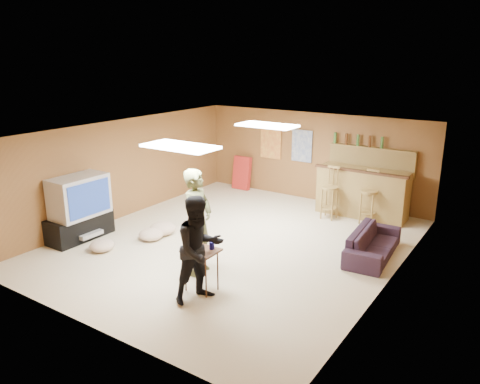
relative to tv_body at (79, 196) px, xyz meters
The scene contains 32 objects.
ground 3.18m from the tv_body, 29.51° to the left, with size 7.00×7.00×0.00m, color beige.
ceiling 3.31m from the tv_body, 29.51° to the left, with size 6.00×7.00×0.02m, color silver.
wall_back 5.66m from the tv_body, 62.08° to the left, with size 6.00×0.02×2.20m, color brown.
wall_front 3.33m from the tv_body, 37.04° to the right, with size 6.00×0.02×2.20m, color brown.
wall_left 1.55m from the tv_body, 103.13° to the left, with size 0.02×7.00×2.20m, color brown.
wall_right 5.85m from the tv_body, 14.87° to the left, with size 0.02×7.00×2.20m, color brown.
tv_stand 0.65m from the tv_body, behind, with size 0.55×1.30×0.50m, color black.
dvd_box 0.76m from the tv_body, ahead, with size 0.35×0.50×0.08m, color #B2B2B7.
tv_body is the anchor object (origin of this frame).
tv_screen 0.31m from the tv_body, ahead, with size 0.02×0.95×0.65m, color navy.
bar_counter 6.09m from the tv_body, 47.00° to the left, with size 2.00×0.60×1.10m, color olive.
bar_lip 5.91m from the tv_body, 45.34° to the left, with size 2.10×0.12×0.05m, color #392012.
bar_shelf 6.45m from the tv_body, 49.74° to the left, with size 2.00×0.18×0.05m, color olive.
bar_backing 6.44m from the tv_body, 49.85° to the left, with size 2.00×0.14×0.60m, color olive.
poster_left 5.19m from the tv_body, 73.70° to the left, with size 0.60×0.03×0.85m, color #BF3F26.
poster_right 5.51m from the tv_body, 64.65° to the left, with size 0.55×0.03×0.80m, color #334C99.
folding_chair_stack 4.86m from the tv_body, 82.29° to the left, with size 0.50×0.14×0.90m, color red.
ceiling_panel_front 2.94m from the tv_body, ahead, with size 1.20×0.60×0.04m, color white.
ceiling_panel_back 3.99m from the tv_body, 45.54° to the left, with size 1.20×0.60×0.04m, color white.
person_olive 2.85m from the tv_body, ahead, with size 0.66×0.43×1.80m, color #535833.
person_black 3.49m from the tv_body, ahead, with size 0.79×0.62×1.63m, color black.
sofa 5.68m from the tv_body, 25.24° to the left, with size 1.72×0.67×0.50m, color black.
tray_table 3.36m from the tv_body, ahead, with size 0.53×0.42×0.69m, color #392012.
cup_red_near 3.17m from the tv_body, ahead, with size 0.09×0.09×0.12m, color #A50B2B.
cup_red_far 3.43m from the tv_body, ahead, with size 0.08×0.08×0.11m, color #A50B2B.
cup_blue 3.42m from the tv_body, ahead, with size 0.08×0.08×0.12m, color navy.
bar_stool_left 5.30m from the tv_body, 47.11° to the left, with size 0.41×0.41×1.29m, color olive, non-canonical shape.
bar_stool_right 6.01m from the tv_body, 42.36° to the left, with size 0.39×0.39×1.24m, color olive, non-canonical shape.
cushion_near_tv 1.75m from the tv_body, 43.24° to the left, with size 0.54×0.54×0.24m, color tan.
cushion_mid 1.58m from the tv_body, 32.30° to the left, with size 0.49×0.49×0.22m, color tan.
cushion_far 1.13m from the tv_body, 13.36° to the right, with size 0.46×0.46×0.21m, color tan.
bottle_row 6.24m from the tv_body, 52.02° to the left, with size 1.20×0.08×0.26m, color #3F7233, non-canonical shape.
Camera 1 is at (4.80, -7.03, 3.58)m, focal length 35.00 mm.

